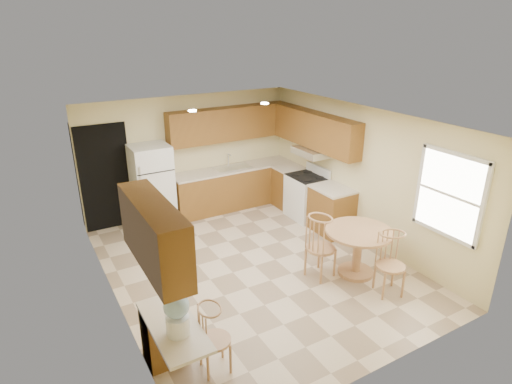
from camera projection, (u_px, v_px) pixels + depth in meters
floor at (255, 266)px, 7.25m from camera, size 5.50×5.50×0.00m
ceiling at (255, 120)px, 6.33m from camera, size 4.50×5.50×0.02m
wall_back at (190, 155)px, 9.00m from camera, size 4.50×0.02×2.50m
wall_front at (382, 282)px, 4.57m from camera, size 4.50×0.02×2.50m
wall_left at (110, 230)px, 5.74m from camera, size 0.02×5.50×2.50m
wall_right at (361, 174)px, 7.83m from camera, size 0.02×5.50×2.50m
doorway at (106, 178)px, 8.25m from camera, size 0.90×0.02×2.10m
base_cab_back at (234, 188)px, 9.47m from camera, size 2.75×0.60×0.87m
counter_back at (234, 168)px, 9.30m from camera, size 2.75×0.63×0.04m
base_cab_right_a at (289, 188)px, 9.49m from camera, size 0.60×0.59×0.87m
counter_right_a at (290, 168)px, 9.32m from camera, size 0.63×0.59×0.04m
base_cab_right_b at (331, 211)px, 8.31m from camera, size 0.60×0.80×0.87m
counter_right_b at (333, 189)px, 8.15m from camera, size 0.63×0.80×0.04m
upper_cab_back at (230, 124)px, 9.05m from camera, size 2.75×0.33×0.70m
upper_cab_right at (315, 130)px, 8.51m from camera, size 0.33×2.42×0.70m
upper_cab_left at (154, 234)px, 4.31m from camera, size 0.33×1.40×0.70m
sink at (232, 168)px, 9.28m from camera, size 0.78×0.44×0.01m
range_hood at (312, 152)px, 8.60m from camera, size 0.50×0.76×0.14m
desk_pedestal at (165, 334)px, 5.12m from camera, size 0.48×0.42×0.72m
desk_top at (173, 326)px, 4.67m from camera, size 0.50×1.20×0.04m
window at (450, 195)px, 6.24m from camera, size 0.06×1.12×1.30m
can_light_a at (192, 111)px, 7.07m from camera, size 0.14×0.14×0.02m
can_light_b at (265, 103)px, 7.72m from camera, size 0.14×0.14×0.02m
refrigerator at (152, 186)px, 8.43m from camera, size 0.74×0.72×1.67m
stove at (306, 196)px, 8.92m from camera, size 0.65×0.76×1.09m
dining_table at (358, 246)px, 6.84m from camera, size 1.07×1.07×0.79m
chair_table_a at (325, 243)px, 6.66m from camera, size 0.47×0.60×1.05m
chair_table_b at (396, 261)px, 6.24m from camera, size 0.43×0.47×0.98m
chair_desk at (217, 336)px, 4.84m from camera, size 0.39×0.50×0.87m
water_crock at (177, 313)px, 4.44m from camera, size 0.27×0.27×0.56m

